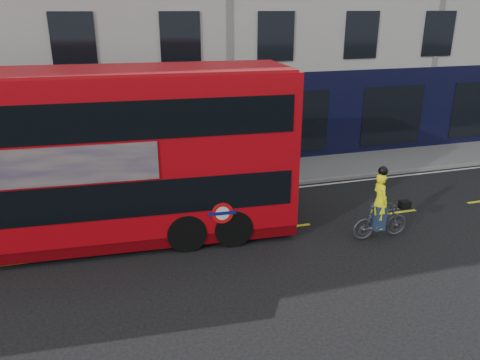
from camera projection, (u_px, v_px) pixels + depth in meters
name	position (u px, v px, depth m)	size (l,w,h in m)	color
ground	(303.00, 250.00, 13.60)	(120.00, 120.00, 0.00)	black
pavement	(240.00, 176.00, 19.43)	(60.00, 3.00, 0.12)	slate
kerb	(251.00, 188.00, 18.08)	(60.00, 0.12, 0.13)	gray
road_edge_line	(253.00, 192.00, 17.83)	(58.00, 0.10, 0.01)	silver
lane_dashes	(284.00, 228.00, 14.95)	(58.00, 0.12, 0.01)	yellow
bus	(77.00, 158.00, 13.27)	(12.70, 3.66, 5.06)	#BA070F
cyclist	(381.00, 215.00, 14.04)	(1.84, 0.63, 2.31)	#444649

